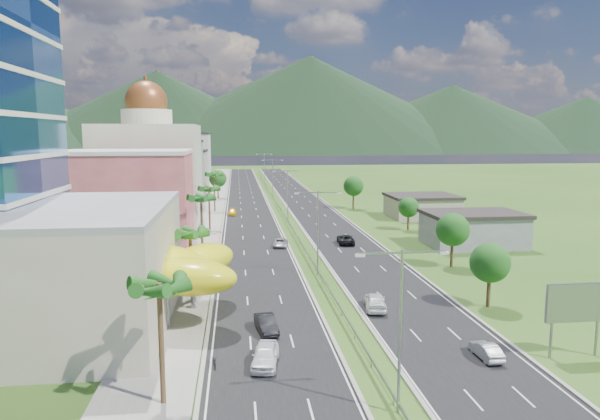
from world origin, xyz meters
name	(u,v)px	position (x,y,z in m)	size (l,w,h in m)	color
ground	(331,298)	(0.00, 0.00, 0.00)	(500.00, 500.00, 0.00)	#2D5119
road_left	(247,200)	(-7.50, 90.00, 0.02)	(11.00, 260.00, 0.04)	black
road_right	(301,199)	(7.50, 90.00, 0.02)	(11.00, 260.00, 0.04)	black
sidewalk_left	(212,200)	(-17.00, 90.00, 0.06)	(7.00, 260.00, 0.12)	gray
median_guardrail	(279,206)	(0.00, 71.99, 0.62)	(0.10, 216.06, 0.76)	gray
streetlight_median_a	(401,314)	(0.00, -25.00, 6.75)	(6.04, 0.25, 11.00)	gray
streetlight_median_b	(318,224)	(0.00, 10.00, 6.75)	(6.04, 0.25, 11.00)	gray
streetlight_median_c	(288,191)	(0.00, 50.00, 6.75)	(6.04, 0.25, 11.00)	gray
streetlight_median_d	(273,174)	(0.00, 95.00, 6.75)	(6.04, 0.25, 11.00)	gray
streetlight_median_e	(264,165)	(0.00, 140.00, 6.75)	(6.04, 0.25, 11.00)	gray
mall_podium	(2,273)	(-32.00, -6.00, 5.50)	(30.00, 24.00, 11.00)	#A89D8A
lime_canopy	(139,269)	(-20.00, -4.00, 4.99)	(18.00, 15.00, 7.40)	yellow
pink_shophouse	(127,200)	(-28.00, 32.00, 7.50)	(20.00, 15.00, 15.00)	#B3494B
domed_building	(149,168)	(-28.00, 55.00, 11.35)	(20.00, 20.00, 28.70)	beige
midrise_grey	(169,175)	(-27.00, 80.00, 8.00)	(16.00, 15.00, 16.00)	gray
midrise_beige	(179,174)	(-27.00, 102.00, 6.50)	(16.00, 15.00, 13.00)	#A89D8A
midrise_white	(186,161)	(-27.00, 125.00, 9.00)	(16.00, 15.00, 18.00)	silver
billboard	(576,305)	(17.00, -18.00, 4.42)	(5.20, 0.35, 6.20)	gray
shed_near	(473,231)	(28.00, 25.00, 2.50)	(15.00, 10.00, 5.00)	gray
shed_far	(422,207)	(30.00, 55.00, 2.20)	(14.00, 12.00, 4.40)	#A89D8A
palm_tree_a	(159,290)	(-15.50, -22.00, 8.02)	(3.60, 3.60, 9.10)	#47301C
palm_tree_b	(190,236)	(-15.50, 2.00, 7.06)	(3.60, 3.60, 8.10)	#47301C
palm_tree_c	(201,200)	(-15.50, 22.00, 8.50)	(3.60, 3.60, 9.60)	#47301C
palm_tree_d	(209,191)	(-15.50, 45.00, 7.54)	(3.60, 3.60, 8.60)	#47301C
palm_tree_e	(214,176)	(-15.50, 70.00, 8.31)	(3.60, 3.60, 9.40)	#47301C
leafy_tree_lfar	(218,179)	(-15.50, 95.00, 5.58)	(4.90, 4.90, 8.05)	#47301C
leafy_tree_ra	(490,263)	(16.00, -5.00, 4.78)	(4.20, 4.20, 6.90)	#47301C
leafy_tree_rb	(453,230)	(19.00, 12.00, 5.18)	(4.55, 4.55, 7.47)	#47301C
leafy_tree_rc	(409,207)	(22.00, 40.00, 4.37)	(3.85, 3.85, 6.33)	#47301C
leafy_tree_rd	(354,186)	(18.00, 70.00, 5.58)	(4.90, 4.90, 8.05)	#47301C
mountain_ridge	(310,153)	(60.00, 450.00, 0.00)	(860.00, 140.00, 90.00)	black
car_white_near_left	(265,355)	(-8.28, -16.72, 0.87)	(1.97, 4.89, 1.67)	white
car_dark_left	(266,324)	(-7.79, -9.41, 0.79)	(1.59, 4.56, 1.50)	black
car_silver_mid_left	(280,243)	(-3.38, 27.79, 0.68)	(2.12, 4.60, 1.28)	#9EA0A6
car_yellow_far_left	(233,212)	(-11.30, 63.06, 0.70)	(1.86, 4.57, 1.32)	gold
car_white_near_right	(375,301)	(3.87, -4.44, 0.92)	(2.08, 5.16, 1.76)	white
car_silver_right	(486,350)	(9.71, -17.47, 0.69)	(1.38, 3.95, 1.30)	#A4A7AC
car_dark_far_right	(346,239)	(7.59, 28.84, 0.81)	(2.57, 5.57, 1.55)	black
motorcycle	(214,359)	(-12.30, -16.43, 0.61)	(0.54, 1.79, 1.14)	black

